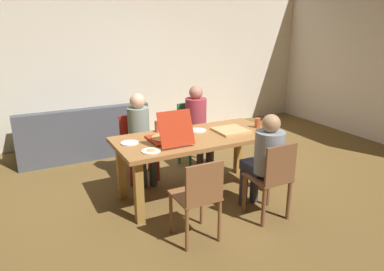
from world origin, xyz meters
TOP-DOWN VIEW (x-y plane):
  - ground_plane at (0.00, 0.00)m, footprint 20.00×20.00m
  - back_wall at (0.00, 2.79)m, footprint 7.77×0.12m
  - side_wall_right at (3.89, 0.84)m, footprint 0.12×4.74m
  - dining_table at (0.00, 0.00)m, footprint 1.94×0.89m
  - chair_0 at (0.45, -0.90)m, footprint 0.40×0.41m
  - person_0 at (0.45, -0.76)m, footprint 0.31×0.53m
  - chair_1 at (0.45, 0.93)m, footprint 0.43×0.42m
  - person_1 at (0.45, 0.79)m, footprint 0.31×0.48m
  - chair_2 at (-0.45, 0.85)m, footprint 0.44×0.41m
  - person_2 at (-0.45, 0.71)m, footprint 0.29×0.49m
  - chair_3 at (-0.45, -0.92)m, footprint 0.41×0.41m
  - pizza_box_0 at (-0.37, -0.03)m, footprint 0.40×0.54m
  - pizza_box_1 at (0.47, -0.04)m, footprint 0.38×0.38m
  - plate_0 at (0.12, 0.17)m, footprint 0.21×0.21m
  - plate_1 at (-0.79, 0.10)m, footprint 0.20×0.20m
  - plate_2 at (-0.67, -0.26)m, footprint 0.20×0.20m
  - drinking_glass_0 at (0.86, -0.06)m, footprint 0.07×0.07m
  - drinking_glass_1 at (-0.35, 0.37)m, footprint 0.06×0.06m
  - couch at (-0.96, 2.09)m, footprint 2.00×0.83m

SIDE VIEW (x-z plane):
  - ground_plane at x=0.00m, z-range 0.00..0.00m
  - couch at x=-0.96m, z-range -0.12..0.70m
  - chair_0 at x=0.45m, z-range 0.03..0.92m
  - chair_2 at x=-0.45m, z-range 0.06..0.92m
  - chair_3 at x=-0.45m, z-range 0.07..0.93m
  - chair_1 at x=0.45m, z-range 0.05..0.97m
  - dining_table at x=0.00m, z-range 0.28..1.04m
  - person_0 at x=0.45m, z-range 0.10..1.27m
  - person_2 at x=-0.45m, z-range 0.10..1.29m
  - person_1 at x=0.45m, z-range 0.10..1.31m
  - plate_0 at x=0.12m, z-range 0.77..0.78m
  - plate_1 at x=-0.79m, z-range 0.77..0.78m
  - plate_2 at x=-0.67m, z-range 0.76..0.79m
  - pizza_box_1 at x=0.47m, z-range 0.77..0.79m
  - pizza_box_0 at x=-0.37m, z-range 0.62..1.02m
  - drinking_glass_0 at x=0.86m, z-range 0.77..0.89m
  - drinking_glass_1 at x=-0.35m, z-range 0.77..0.91m
  - back_wall at x=0.00m, z-range 0.00..2.93m
  - side_wall_right at x=3.89m, z-range 0.00..2.93m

